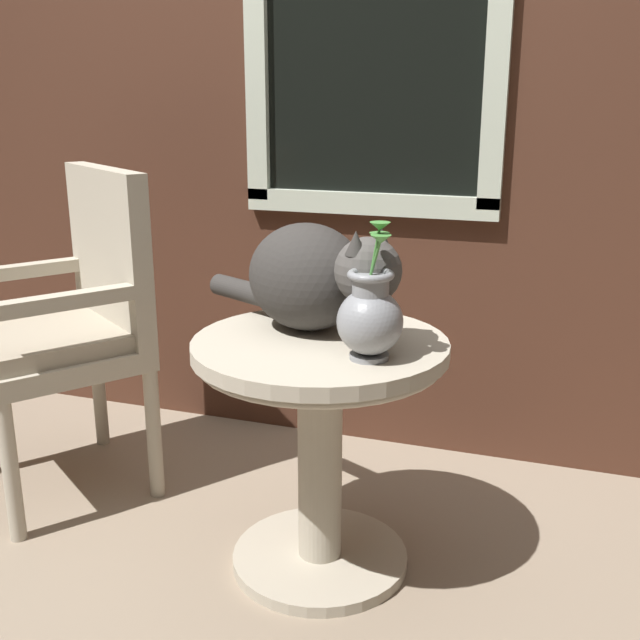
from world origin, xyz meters
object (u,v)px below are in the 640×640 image
(cat, at_px, (313,276))
(pewter_vase_with_ivy, at_px, (370,315))
(wicker_chair, at_px, (73,317))
(wicker_side_table, at_px, (320,411))

(cat, bearing_deg, pewter_vase_with_ivy, -40.75)
(wicker_chair, xyz_separation_m, cat, (0.80, -0.12, 0.21))
(wicker_side_table, distance_m, pewter_vase_with_ivy, 0.33)
(wicker_side_table, distance_m, wicker_chair, 0.87)
(pewter_vase_with_ivy, bearing_deg, wicker_chair, 164.22)
(wicker_side_table, xyz_separation_m, cat, (-0.04, 0.07, 0.32))
(wicker_side_table, height_order, pewter_vase_with_ivy, pewter_vase_with_ivy)
(wicker_chair, height_order, cat, wicker_chair)
(cat, height_order, pewter_vase_with_ivy, pewter_vase_with_ivy)
(wicker_chair, xyz_separation_m, pewter_vase_with_ivy, (0.99, -0.28, 0.17))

